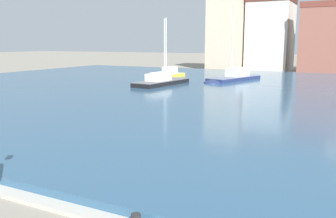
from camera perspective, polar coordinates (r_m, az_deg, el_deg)
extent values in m
cube|color=#2D5170|center=(31.77, 18.90, 1.96)|extent=(78.66, 47.93, 0.37)
cube|color=navy|center=(41.56, 10.28, 4.45)|extent=(4.33, 7.93, 0.72)
ellipsoid|color=navy|center=(38.63, 7.24, 4.10)|extent=(2.65, 3.13, 0.69)
cube|color=slate|center=(41.52, 10.30, 4.98)|extent=(4.24, 7.77, 0.06)
cube|color=silver|center=(41.95, 10.77, 5.73)|extent=(2.24, 3.00, 0.97)
cylinder|color=silver|center=(40.88, 10.02, 10.59)|extent=(0.12, 0.12, 8.15)
cylinder|color=silver|center=(42.09, 10.93, 6.22)|extent=(0.87, 2.57, 0.08)
cube|color=black|center=(36.49, -1.02, 3.85)|extent=(3.01, 7.26, 0.76)
ellipsoid|color=black|center=(39.27, 1.78, 4.30)|extent=(2.26, 2.68, 0.72)
cube|color=slate|center=(36.45, -1.02, 4.49)|extent=(2.95, 7.12, 0.06)
cube|color=silver|center=(35.98, -1.50, 5.02)|extent=(1.82, 2.63, 0.71)
cylinder|color=silver|center=(36.70, -0.56, 9.23)|extent=(0.12, 0.12, 6.08)
cylinder|color=silver|center=(35.80, -1.67, 5.77)|extent=(0.36, 2.46, 0.08)
cube|color=gold|center=(44.40, 0.00, 4.98)|extent=(2.42, 5.26, 0.73)
ellipsoid|color=gold|center=(42.50, -1.95, 4.73)|extent=(1.72, 1.99, 0.69)
cube|color=#DFCD77|center=(44.36, 0.00, 5.48)|extent=(2.37, 5.16, 0.06)
cube|color=silver|center=(44.63, 0.29, 6.10)|extent=(1.40, 1.93, 0.85)
cylinder|color=silver|center=(43.90, -0.30, 9.75)|extent=(0.12, 0.12, 6.67)
cylinder|color=silver|center=(44.70, 0.39, 6.64)|extent=(0.37, 1.76, 0.08)
cube|color=#C6B293|center=(61.97, 9.46, 11.98)|extent=(5.76, 6.30, 12.89)
cube|color=beige|center=(62.31, 15.74, 10.71)|extent=(6.48, 7.90, 10.66)
cube|color=#51281E|center=(62.65, 16.00, 15.95)|extent=(6.61, 8.06, 0.80)
cube|color=#8E5142|center=(57.29, 23.49, 9.62)|extent=(6.93, 5.29, 9.28)
cube|color=brown|center=(57.52, 23.86, 14.64)|extent=(7.07, 5.39, 0.80)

